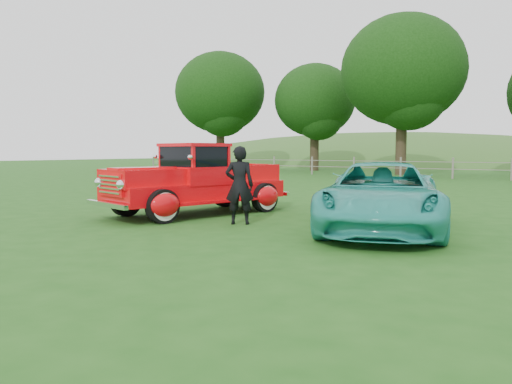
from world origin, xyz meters
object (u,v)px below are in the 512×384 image
Objects in this scene: tree_near_west at (403,71)px; red_pickup at (196,183)px; teal_sedan at (381,197)px; man at (239,185)px; tree_far_west at (220,93)px; tree_mid_west at (315,101)px.

tree_near_west is 1.99× the size of red_pickup.
teal_sedan is (7.25, -23.04, -6.11)m from tree_near_west.
teal_sedan is 2.90× the size of man.
tree_near_west reaches higher than man.
tree_near_west is at bearing -3.58° from tree_far_west.
tree_mid_west is 8.63m from tree_near_west.
tree_far_west is at bearing 176.42° from tree_near_west.
man is at bearing 179.13° from teal_sedan.
red_pickup is 1.06× the size of teal_sedan.
tree_far_west is 30.94m from red_pickup.
tree_near_west is 2.11× the size of teal_sedan.
red_pickup is at bearing -52.61° from tree_far_west.
tree_far_west is 33.94m from teal_sedan.
teal_sedan is at bearing 14.45° from red_pickup.
tree_far_west reaches higher than red_pickup.
tree_far_west reaches higher than teal_sedan.
tree_near_west is (16.00, -1.00, 0.31)m from tree_far_west.
teal_sedan is at bearing -59.65° from tree_mid_west.
tree_mid_west is 1.71× the size of teal_sedan.
tree_mid_west is at bearing -97.40° from man.
tree_mid_west is (8.00, 2.00, -0.94)m from tree_far_west.
tree_far_west reaches higher than man.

